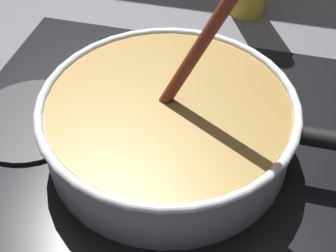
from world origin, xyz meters
name	(u,v)px	position (x,y,z in m)	size (l,w,h in m)	color
ground	(20,233)	(0.00, 0.00, -0.02)	(2.40, 1.60, 0.04)	#4C4C51
hob_plate	(168,150)	(0.14, 0.14, 0.01)	(0.56, 0.48, 0.01)	black
burner_ring	(168,145)	(0.14, 0.14, 0.02)	(0.19, 0.19, 0.01)	#592D0C
spare_burner	(31,119)	(-0.05, 0.14, 0.01)	(0.16, 0.16, 0.01)	#262628
cooking_pan	(169,123)	(0.14, 0.14, 0.05)	(0.46, 0.30, 0.32)	silver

